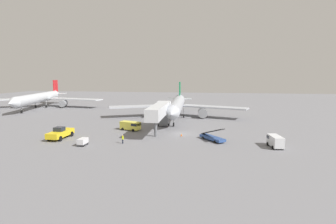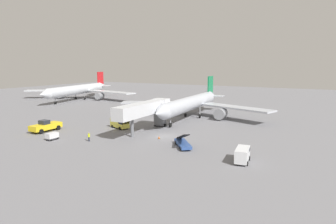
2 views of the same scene
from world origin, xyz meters
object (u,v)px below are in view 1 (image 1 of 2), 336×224
(service_van_mid_right, at_px, (275,141))
(airplane_background, at_px, (40,98))
(safety_cone_alpha, at_px, (181,135))
(belt_loader_truck, at_px, (212,137))
(airplane_at_gate, at_px, (177,105))
(baggage_cart_far_center, at_px, (83,141))
(ground_crew_worker_foreground, at_px, (123,139))
(jet_bridge, at_px, (160,111))
(service_van_mid_center, at_px, (131,125))
(pushback_tug, at_px, (60,133))

(service_van_mid_right, bearing_deg, airplane_background, 149.55)
(airplane_background, bearing_deg, safety_cone_alpha, -33.39)
(belt_loader_truck, xyz_separation_m, airplane_background, (-71.94, 45.95, 3.45))
(airplane_at_gate, relative_size, baggage_cart_far_center, 19.46)
(ground_crew_worker_foreground, distance_m, airplane_background, 74.41)
(jet_bridge, relative_size, ground_crew_worker_foreground, 10.64)
(airplane_at_gate, distance_m, baggage_cart_far_center, 39.70)
(service_van_mid_center, height_order, ground_crew_worker_foreground, service_van_mid_center)
(airplane_at_gate, distance_m, service_van_mid_right, 39.75)
(baggage_cart_far_center, relative_size, safety_cone_alpha, 3.91)
(baggage_cart_far_center, bearing_deg, airplane_at_gate, 68.82)
(ground_crew_worker_foreground, bearing_deg, airplane_at_gate, 78.52)
(baggage_cart_far_center, relative_size, airplane_background, 0.05)
(belt_loader_truck, height_order, airplane_background, airplane_background)
(service_van_mid_right, relative_size, ground_crew_worker_foreground, 2.56)
(service_van_mid_center, distance_m, safety_cone_alpha, 14.02)
(airplane_at_gate, distance_m, safety_cone_alpha, 26.37)
(belt_loader_truck, distance_m, airplane_background, 85.43)
(airplane_at_gate, distance_m, service_van_mid_center, 23.46)
(belt_loader_truck, bearing_deg, ground_crew_worker_foreground, -163.67)
(pushback_tug, relative_size, ground_crew_worker_foreground, 3.96)
(jet_bridge, height_order, safety_cone_alpha, jet_bridge)
(pushback_tug, relative_size, service_van_mid_center, 1.29)
(baggage_cart_far_center, bearing_deg, service_van_mid_center, 71.47)
(pushback_tug, height_order, baggage_cart_far_center, pushback_tug)
(belt_loader_truck, xyz_separation_m, ground_crew_worker_foreground, (-18.10, -5.30, 0.20))
(jet_bridge, distance_m, baggage_cart_far_center, 20.36)
(jet_bridge, distance_m, ground_crew_worker_foreground, 14.33)
(pushback_tug, height_order, belt_loader_truck, belt_loader_truck)
(airplane_at_gate, distance_m, pushback_tug, 39.06)
(airplane_at_gate, height_order, belt_loader_truck, airplane_at_gate)
(jet_bridge, bearing_deg, airplane_at_gate, 85.56)
(service_van_mid_right, xyz_separation_m, ground_crew_worker_foreground, (-30.04, -1.95, -0.32))
(service_van_mid_right, xyz_separation_m, safety_cone_alpha, (-18.91, 6.47, -0.99))
(baggage_cart_far_center, bearing_deg, safety_cone_alpha, 31.06)
(service_van_mid_right, relative_size, airplane_background, 0.09)
(belt_loader_truck, distance_m, service_van_mid_center, 21.60)
(airplane_at_gate, bearing_deg, airplane_background, 164.31)
(belt_loader_truck, height_order, ground_crew_worker_foreground, belt_loader_truck)
(safety_cone_alpha, height_order, airplane_background, airplane_background)
(service_van_mid_right, height_order, service_van_mid_center, service_van_mid_right)
(safety_cone_alpha, distance_m, airplane_background, 77.92)
(airplane_at_gate, xyz_separation_m, airplane_background, (-60.78, 17.07, 0.11))
(ground_crew_worker_foreground, bearing_deg, safety_cone_alpha, 37.13)
(service_van_mid_center, relative_size, safety_cone_alpha, 9.27)
(belt_loader_truck, xyz_separation_m, service_van_mid_center, (-20.27, 7.45, 0.49))
(ground_crew_worker_foreground, relative_size, airplane_background, 0.03)
(safety_cone_alpha, relative_size, airplane_background, 0.01)
(belt_loader_truck, height_order, service_van_mid_right, belt_loader_truck)
(pushback_tug, bearing_deg, baggage_cart_far_center, -31.60)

